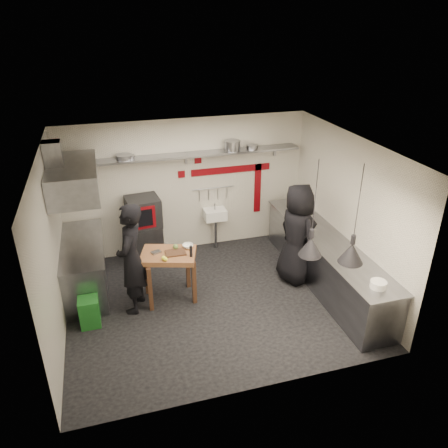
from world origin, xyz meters
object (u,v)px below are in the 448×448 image
object	(u,v)px
oven_stand	(146,242)
prep_table	(170,276)
green_bin	(89,312)
chef_right	(297,234)
chef_left	(131,259)
combi_oven	(143,212)

from	to	relation	value
oven_stand	prep_table	xyz separation A→B (m)	(0.24, -1.48, 0.06)
green_bin	chef_right	size ratio (longest dim) A/B	0.26
chef_left	prep_table	bearing A→B (deg)	121.20
oven_stand	chef_left	xyz separation A→B (m)	(-0.39, -1.60, 0.57)
chef_left	chef_right	bearing A→B (deg)	111.86
chef_right	combi_oven	bearing A→B (deg)	48.38
oven_stand	prep_table	size ratio (longest dim) A/B	0.87
prep_table	chef_right	bearing A→B (deg)	15.83
green_bin	chef_left	size ratio (longest dim) A/B	0.26
chef_left	chef_right	xyz separation A→B (m)	(3.00, 0.07, -0.01)
prep_table	chef_left	distance (m)	0.82
green_bin	chef_left	world-z (taller)	chef_left
prep_table	chef_right	distance (m)	2.43
combi_oven	chef_right	world-z (taller)	chef_right
green_bin	chef_left	xyz separation A→B (m)	(0.76, 0.26, 0.72)
combi_oven	green_bin	world-z (taller)	combi_oven
prep_table	oven_stand	bearing A→B (deg)	116.21
combi_oven	prep_table	distance (m)	1.61
green_bin	prep_table	world-z (taller)	prep_table
green_bin	chef_right	world-z (taller)	chef_right
green_bin	prep_table	size ratio (longest dim) A/B	0.54
green_bin	chef_right	distance (m)	3.85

